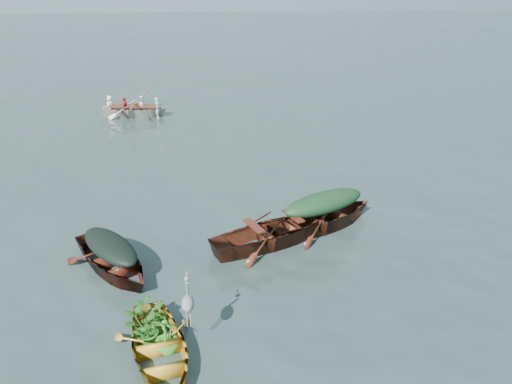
# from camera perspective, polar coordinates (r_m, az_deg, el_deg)

# --- Properties ---
(ground) EXTENTS (140.00, 140.00, 0.00)m
(ground) POSITION_cam_1_polar(r_m,az_deg,el_deg) (10.85, -1.50, -10.11)
(ground) COLOR #2C3D3B
(ground) RESTS_ON ground
(yellow_dinghy) EXTENTS (2.11, 3.42, 0.86)m
(yellow_dinghy) POSITION_cam_1_polar(r_m,az_deg,el_deg) (9.12, -10.90, -18.52)
(yellow_dinghy) COLOR gold
(yellow_dinghy) RESTS_ON ground
(dark_covered_boat) EXTENTS (3.22, 3.76, 0.91)m
(dark_covered_boat) POSITION_cam_1_polar(r_m,az_deg,el_deg) (11.62, -15.97, -8.60)
(dark_covered_boat) COLOR #41160F
(dark_covered_boat) RESTS_ON ground
(green_tarp_boat) EXTENTS (4.46, 3.09, 1.00)m
(green_tarp_boat) POSITION_cam_1_polar(r_m,az_deg,el_deg) (12.97, 7.59, -4.14)
(green_tarp_boat) COLOR #4B2411
(green_tarp_boat) RESTS_ON ground
(open_wooden_boat) EXTENTS (4.62, 2.98, 1.04)m
(open_wooden_boat) POSITION_cam_1_polar(r_m,az_deg,el_deg) (12.17, 2.00, -5.95)
(open_wooden_boat) COLOR #5B1F16
(open_wooden_boat) RESTS_ON ground
(rowed_boat) EXTENTS (4.24, 1.76, 0.97)m
(rowed_boat) POSITION_cam_1_polar(r_m,az_deg,el_deg) (23.26, -13.68, 8.36)
(rowed_boat) COLOR silver
(rowed_boat) RESTS_ON ground
(dark_tarp_cover) EXTENTS (1.77, 2.07, 0.40)m
(dark_tarp_cover) POSITION_cam_1_polar(r_m,az_deg,el_deg) (11.29, -16.35, -5.81)
(dark_tarp_cover) COLOR black
(dark_tarp_cover) RESTS_ON dark_covered_boat
(green_tarp_cover) EXTENTS (2.46, 1.70, 0.52)m
(green_tarp_cover) POSITION_cam_1_polar(r_m,az_deg,el_deg) (12.63, 7.78, -1.10)
(green_tarp_cover) COLOR #15331B
(green_tarp_cover) RESTS_ON green_tarp_boat
(thwart_benches) EXTENTS (2.37, 1.62, 0.04)m
(thwart_benches) POSITION_cam_1_polar(r_m,az_deg,el_deg) (11.91, 2.03, -3.71)
(thwart_benches) COLOR #43190F
(thwart_benches) RESTS_ON open_wooden_boat
(heron) EXTENTS (0.37, 0.46, 0.92)m
(heron) POSITION_cam_1_polar(r_m,az_deg,el_deg) (8.65, -7.75, -13.30)
(heron) COLOR gray
(heron) RESTS_ON yellow_dinghy
(dinghy_weeds) EXTENTS (0.90, 1.04, 0.60)m
(dinghy_weeds) POSITION_cam_1_polar(r_m,az_deg,el_deg) (9.08, -11.71, -12.82)
(dinghy_weeds) COLOR #206A1B
(dinghy_weeds) RESTS_ON yellow_dinghy
(rowers) EXTENTS (3.00, 1.48, 0.76)m
(rowers) POSITION_cam_1_polar(r_m,az_deg,el_deg) (23.05, -13.89, 10.42)
(rowers) COLOR silver
(rowers) RESTS_ON rowed_boat
(oars) EXTENTS (0.93, 2.66, 0.06)m
(oars) POSITION_cam_1_polar(r_m,az_deg,el_deg) (23.13, -13.80, 9.58)
(oars) COLOR #9D5B3B
(oars) RESTS_ON rowed_boat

